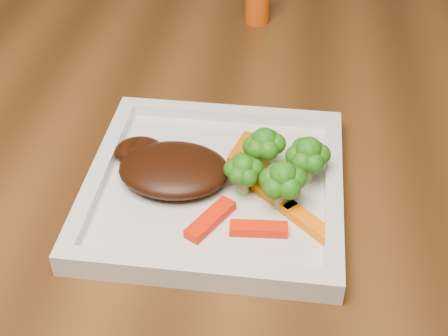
# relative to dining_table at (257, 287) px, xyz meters

# --- Properties ---
(dining_table) EXTENTS (1.60, 0.90, 0.75)m
(dining_table) POSITION_rel_dining_table_xyz_m (0.00, 0.00, 0.00)
(dining_table) COLOR #553113
(dining_table) RESTS_ON floor
(plate) EXTENTS (0.27, 0.27, 0.01)m
(plate) POSITION_rel_dining_table_xyz_m (-0.04, -0.18, 0.38)
(plate) COLOR silver
(plate) RESTS_ON dining_table
(steak) EXTENTS (0.12, 0.09, 0.03)m
(steak) POSITION_rel_dining_table_xyz_m (-0.09, -0.18, 0.40)
(steak) COLOR black
(steak) RESTS_ON plate
(broccoli_0) EXTENTS (0.07, 0.07, 0.07)m
(broccoli_0) POSITION_rel_dining_table_xyz_m (0.01, -0.15, 0.42)
(broccoli_0) COLOR #186711
(broccoli_0) RESTS_ON plate
(broccoli_1) EXTENTS (0.05, 0.05, 0.06)m
(broccoli_1) POSITION_rel_dining_table_xyz_m (0.05, -0.16, 0.42)
(broccoli_1) COLOR #3C7B14
(broccoli_1) RESTS_ON plate
(broccoli_2) EXTENTS (0.07, 0.07, 0.06)m
(broccoli_2) POSITION_rel_dining_table_xyz_m (0.03, -0.21, 0.42)
(broccoli_2) COLOR #1F6811
(broccoli_2) RESTS_ON plate
(broccoli_3) EXTENTS (0.05, 0.05, 0.06)m
(broccoli_3) POSITION_rel_dining_table_xyz_m (-0.01, -0.19, 0.42)
(broccoli_3) COLOR #387313
(broccoli_3) RESTS_ON plate
(carrot_0) EXTENTS (0.06, 0.02, 0.01)m
(carrot_0) POSITION_rel_dining_table_xyz_m (0.01, -0.25, 0.39)
(carrot_0) COLOR #FE1F04
(carrot_0) RESTS_ON plate
(carrot_1) EXTENTS (0.06, 0.05, 0.01)m
(carrot_1) POSITION_rel_dining_table_xyz_m (0.06, -0.23, 0.39)
(carrot_1) COLOR orange
(carrot_1) RESTS_ON plate
(carrot_2) EXTENTS (0.05, 0.06, 0.01)m
(carrot_2) POSITION_rel_dining_table_xyz_m (-0.04, -0.24, 0.39)
(carrot_2) COLOR red
(carrot_2) RESTS_ON plate
(carrot_4) EXTENTS (0.03, 0.06, 0.01)m
(carrot_4) POSITION_rel_dining_table_xyz_m (-0.02, -0.12, 0.39)
(carrot_4) COLOR #D96003
(carrot_4) RESTS_ON plate
(carrot_5) EXTENTS (0.05, 0.05, 0.01)m
(carrot_5) POSITION_rel_dining_table_xyz_m (0.02, -0.20, 0.39)
(carrot_5) COLOR #DC6903
(carrot_5) RESTS_ON plate
(carrot_6) EXTENTS (0.05, 0.04, 0.01)m
(carrot_6) POSITION_rel_dining_table_xyz_m (0.01, -0.17, 0.39)
(carrot_6) COLOR #CE5503
(carrot_6) RESTS_ON plate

